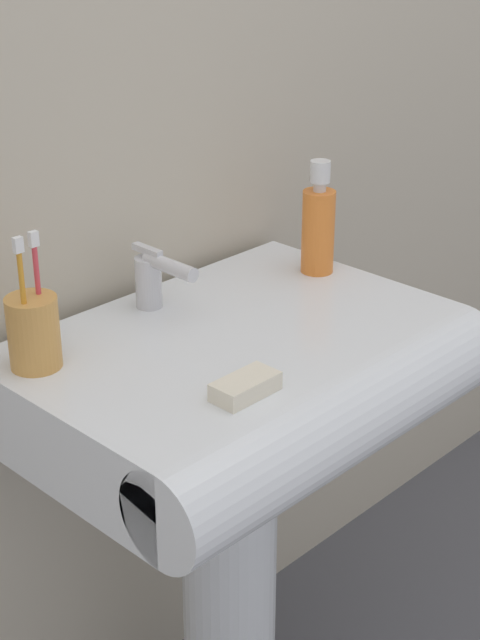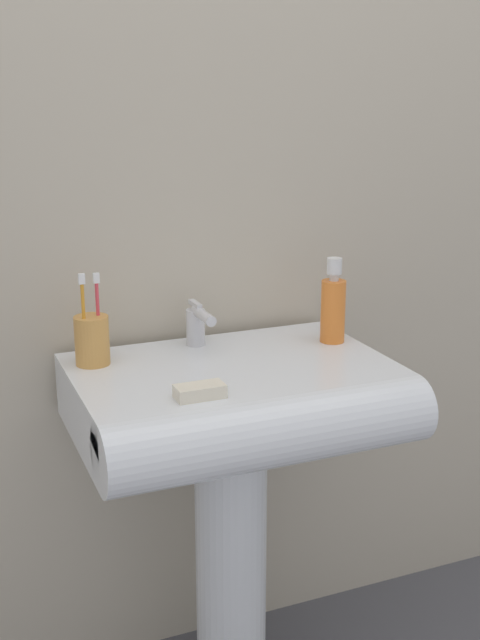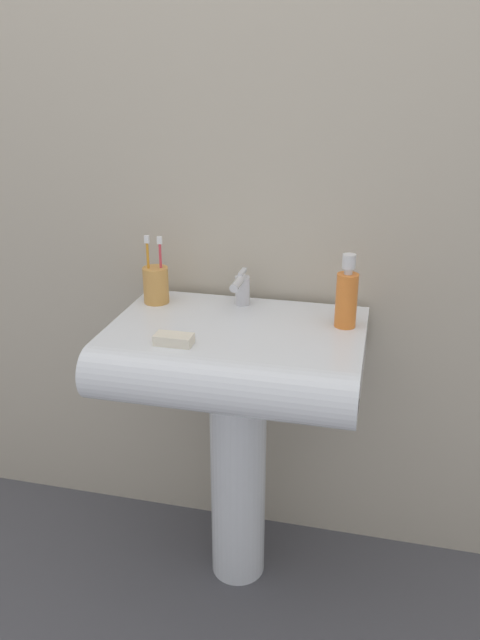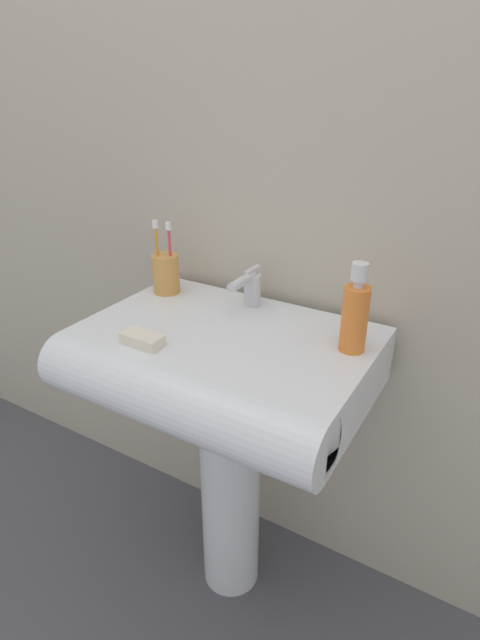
% 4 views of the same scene
% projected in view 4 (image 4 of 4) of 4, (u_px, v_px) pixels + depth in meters
% --- Properties ---
extents(ground_plane, '(6.00, 6.00, 0.00)m').
position_uv_depth(ground_plane, '(231.00, 572.00, 1.42)').
color(ground_plane, '#4C4C51').
rests_on(ground_plane, ground).
extents(wall_back, '(5.00, 0.05, 2.40)m').
position_uv_depth(wall_back, '(285.00, 112.00, 1.09)').
color(wall_back, '#B7AD99').
rests_on(wall_back, ground).
extents(sink_pedestal, '(0.15, 0.15, 0.64)m').
position_uv_depth(sink_pedestal, '(230.00, 487.00, 1.28)').
color(sink_pedestal, white).
rests_on(sink_pedestal, ground).
extents(sink_basin, '(0.62, 0.46, 0.13)m').
position_uv_depth(sink_basin, '(217.00, 365.00, 1.07)').
color(sink_basin, white).
rests_on(sink_basin, sink_pedestal).
extents(faucet, '(0.04, 0.13, 0.09)m').
position_uv_depth(faucet, '(250.00, 287.00, 1.17)').
color(faucet, silver).
rests_on(faucet, sink_basin).
extents(toothbrush_cup, '(0.07, 0.07, 0.19)m').
position_uv_depth(toothbrush_cup, '(166.00, 273.00, 1.26)').
color(toothbrush_cup, '#D19347').
rests_on(toothbrush_cup, sink_basin).
extents(soap_bottle, '(0.05, 0.05, 0.18)m').
position_uv_depth(soap_bottle, '(355.00, 315.00, 0.97)').
color(soap_bottle, orange).
rests_on(soap_bottle, sink_basin).
extents(bar_soap, '(0.09, 0.04, 0.02)m').
position_uv_depth(bar_soap, '(143.00, 340.00, 1.02)').
color(bar_soap, silver).
rests_on(bar_soap, sink_basin).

